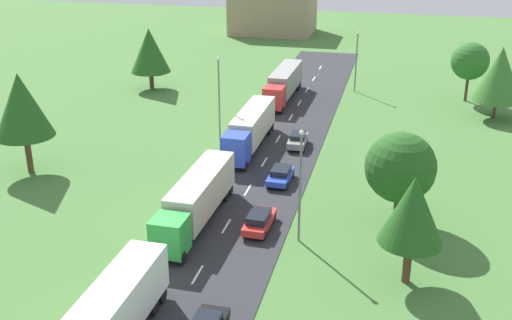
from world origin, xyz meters
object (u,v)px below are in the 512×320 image
object	(u,v)px
car_fifth	(298,140)
lamppost_third	(219,95)
car_fourth	(281,175)
car_third	(259,220)
tree_oak	(470,61)
truck_second	(197,198)
tree_ash	(400,167)
truck_fourth	(284,83)
truck_third	(250,128)
lamppost_second	(300,181)
tree_elm	(150,50)
lamppost_fourth	(356,59)
tree_maple	(413,210)
tree_birch	(21,105)
tree_pine	(500,74)
distant_building	(273,10)

from	to	relation	value
car_fifth	lamppost_third	size ratio (longest dim) A/B	0.44
car_fourth	car_fifth	distance (m)	9.46
car_third	tree_oak	size ratio (longest dim) A/B	0.58
truck_second	tree_ash	size ratio (longest dim) A/B	1.76
truck_fourth	tree_ash	world-z (taller)	tree_ash
car_third	tree_ash	size ratio (longest dim) A/B	0.58
truck_third	tree_ash	bearing A→B (deg)	-41.18
lamppost_second	car_fourth	bearing A→B (deg)	108.78
truck_third	truck_fourth	xyz separation A→B (m)	(-0.00, 18.47, -0.01)
car_third	tree_elm	size ratio (longest dim) A/B	0.53
car_third	lamppost_fourth	distance (m)	42.15
car_third	lamppost_third	bearing A→B (deg)	114.93
car_fourth	car_fifth	size ratio (longest dim) A/B	1.02
car_fifth	lamppost_second	distance (m)	20.47
tree_oak	tree_elm	bearing A→B (deg)	-174.29
tree_maple	truck_third	bearing A→B (deg)	126.51
car_third	tree_elm	xyz separation A→B (m)	(-23.94, 36.40, 4.61)
tree_birch	tree_maple	size ratio (longest dim) A/B	1.24
car_third	tree_maple	size ratio (longest dim) A/B	0.57
car_fourth	tree_maple	size ratio (longest dim) A/B	0.52
lamppost_third	tree_oak	bearing A→B (deg)	38.18
tree_pine	truck_third	bearing A→B (deg)	-148.37
truck_fourth	car_third	distance (m)	36.35
lamppost_fourth	tree_ash	size ratio (longest dim) A/B	1.07
lamppost_fourth	tree_ash	xyz separation A→B (m)	(6.74, -37.94, 0.25)
car_fourth	tree_ash	distance (m)	12.62
truck_third	tree_elm	size ratio (longest dim) A/B	1.61
truck_fourth	tree_oak	world-z (taller)	tree_oak
tree_oak	tree_ash	world-z (taller)	tree_oak
tree_oak	tree_elm	size ratio (longest dim) A/B	0.92
truck_third	lamppost_second	xyz separation A→B (m)	(8.41, -18.46, 2.77)
lamppost_second	distant_building	xyz separation A→B (m)	(-19.45, 81.95, -0.49)
car_fifth	distant_building	world-z (taller)	distant_building
truck_second	tree_maple	xyz separation A→B (m)	(16.59, -4.83, 3.25)
tree_birch	tree_pine	world-z (taller)	tree_birch
truck_second	tree_ash	world-z (taller)	tree_ash
truck_third	car_fifth	distance (m)	5.24
tree_pine	lamppost_second	bearing A→B (deg)	-117.20
tree_oak	tree_ash	bearing A→B (deg)	-102.04
truck_fourth	lamppost_second	size ratio (longest dim) A/B	1.54
car_fourth	lamppost_fourth	size ratio (longest dim) A/B	0.50
truck_third	distant_building	xyz separation A→B (m)	(-11.03, 63.49, 2.28)
distant_building	tree_birch	bearing A→B (deg)	-96.12
tree_oak	tree_birch	size ratio (longest dim) A/B	0.79
car_third	car_fourth	distance (m)	9.31
truck_third	tree_oak	size ratio (longest dim) A/B	1.76
truck_fourth	distant_building	distance (m)	46.41
tree_ash	truck_third	bearing A→B (deg)	138.82
lamppost_fourth	tree_oak	xyz separation A→B (m)	(14.57, -1.19, 0.73)
lamppost_fourth	tree_elm	bearing A→B (deg)	-168.94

